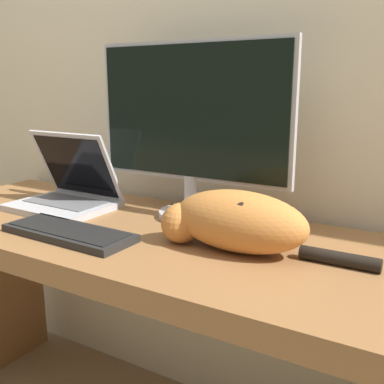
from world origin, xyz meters
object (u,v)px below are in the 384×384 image
Objects in this scene: cat at (234,220)px; external_keyboard at (69,233)px; monitor at (191,124)px; laptop at (67,193)px.

external_keyboard is at bearing -162.84° from cat.
monitor is 1.19× the size of cat.
external_keyboard is at bearing -42.86° from laptop.
external_keyboard is 0.45m from cat.
cat is at bearing 19.14° from external_keyboard.
monitor is 0.48m from laptop.
laptop is (-0.41, -0.11, -0.23)m from monitor.
laptop is at bearing -164.88° from monitor.
monitor is 0.46m from external_keyboard.
laptop is 0.31m from external_keyboard.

